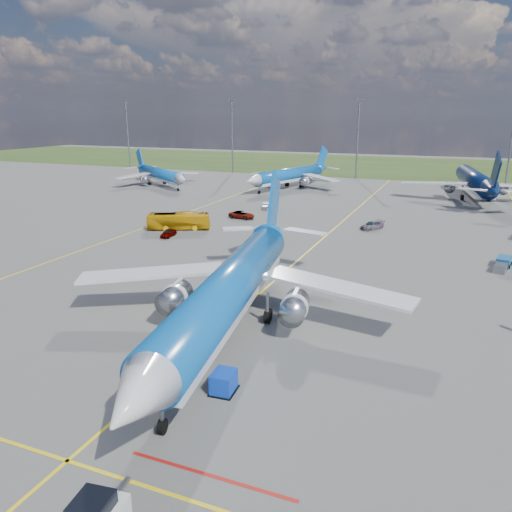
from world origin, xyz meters
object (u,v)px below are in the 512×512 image
at_px(main_airliner, 230,332).
at_px(uld_container, 224,382).
at_px(bg_jet_n, 473,198).
at_px(service_car_a, 168,233).
at_px(baggage_tug_c, 266,206).
at_px(apron_bus, 179,221).
at_px(baggage_tug_w, 502,264).
at_px(bg_jet_nw, 161,186).
at_px(service_car_b, 242,215).
at_px(service_car_c, 372,225).
at_px(bg_jet_nnw, 289,188).

distance_m(main_airliner, uld_container, 9.87).
height_order(bg_jet_n, service_car_a, bg_jet_n).
relative_size(uld_container, baggage_tug_c, 0.43).
bearing_deg(bg_jet_n, service_car_a, 43.52).
bearing_deg(apron_bus, baggage_tug_w, -118.70).
distance_m(bg_jet_n, baggage_tug_c, 48.92).
bearing_deg(uld_container, baggage_tug_w, 58.93).
distance_m(main_airliner, apron_bus, 41.81).
relative_size(bg_jet_nw, service_car_a, 9.29).
distance_m(apron_bus, service_car_b, 13.67).
distance_m(bg_jet_nw, service_car_c, 68.24).
xyz_separation_m(main_airliner, baggage_tug_c, (-18.50, 56.46, 0.44)).
xyz_separation_m(bg_jet_n, service_car_c, (-15.91, -40.01, 0.66)).
bearing_deg(main_airliner, baggage_tug_c, 99.06).
bearing_deg(baggage_tug_w, uld_container, -106.39).
xyz_separation_m(bg_jet_n, apron_bus, (-45.74, -52.49, 1.44)).
bearing_deg(main_airliner, service_car_a, 121.23).
height_order(service_car_a, service_car_b, service_car_b).
xyz_separation_m(bg_jet_nw, apron_bus, (31.19, -43.00, 1.44)).
distance_m(bg_jet_nnw, uld_container, 97.80).
bearing_deg(service_car_a, bg_jet_nnw, 83.78).
relative_size(apron_bus, baggage_tug_c, 2.40).
bearing_deg(apron_bus, bg_jet_n, -65.91).
relative_size(uld_container, apron_bus, 0.18).
height_order(bg_jet_nw, main_airliner, main_airliner).
distance_m(bg_jet_n, baggage_tug_w, 55.86).
bearing_deg(uld_container, service_car_c, 84.77).
height_order(bg_jet_nnw, bg_jet_n, bg_jet_n).
bearing_deg(uld_container, main_airliner, 108.14).
height_order(apron_bus, service_car_a, apron_bus).
distance_m(uld_container, service_car_c, 54.96).
relative_size(service_car_b, service_car_c, 1.07).
height_order(bg_jet_nnw, service_car_b, bg_jet_nnw).
relative_size(main_airliner, baggage_tug_w, 8.10).
xyz_separation_m(service_car_c, baggage_tug_c, (-23.20, 10.61, -0.22)).
distance_m(uld_container, apron_bus, 51.37).
xyz_separation_m(apron_bus, service_car_c, (29.84, 12.48, -0.79)).
distance_m(uld_container, baggage_tug_c, 69.23).
bearing_deg(service_car_c, baggage_tug_c, -170.45).
relative_size(apron_bus, baggage_tug_w, 1.87).
distance_m(bg_jet_nnw, service_car_c, 48.00).
bearing_deg(service_car_c, apron_bus, -123.18).
xyz_separation_m(bg_jet_nnw, main_airliner, (23.19, -84.91, 0.00)).
bearing_deg(service_car_c, baggage_tug_w, -5.73).
bearing_deg(service_car_a, bg_jet_nw, 118.53).
bearing_deg(bg_jet_nw, bg_jet_nnw, -40.90).
bearing_deg(bg_jet_nw, apron_bus, -109.39).
height_order(uld_container, service_car_c, uld_container).
relative_size(bg_jet_nw, baggage_tug_c, 7.75).
xyz_separation_m(service_car_a, service_car_b, (4.96, 17.28, 0.06)).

